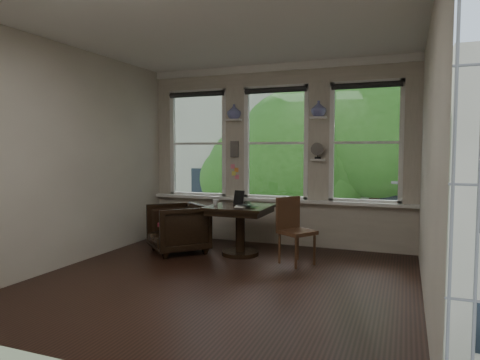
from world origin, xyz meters
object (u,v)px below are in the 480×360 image
at_px(table, 240,230).
at_px(armchair_left, 178,228).
at_px(mug, 216,202).
at_px(laptop, 245,206).
at_px(side_chair_right, 297,231).

distance_m(table, armchair_left, 0.98).
relative_size(table, mug, 9.58).
height_order(table, armchair_left, armchair_left).
bearing_deg(mug, armchair_left, -169.51).
height_order(armchair_left, laptop, laptop).
height_order(armchair_left, mug, mug).
bearing_deg(table, mug, -167.41).
relative_size(table, side_chair_right, 0.98).
distance_m(laptop, mug, 0.51).
height_order(side_chair_right, mug, side_chair_right).
bearing_deg(armchair_left, table, 53.75).
distance_m(armchair_left, side_chair_right, 1.89).
distance_m(side_chair_right, laptop, 0.85).
xyz_separation_m(table, side_chair_right, (0.92, -0.21, 0.09)).
height_order(armchair_left, side_chair_right, side_chair_right).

